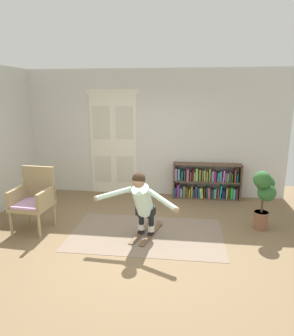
# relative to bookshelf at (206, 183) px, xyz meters

# --- Properties ---
(ground_plane) EXTENTS (7.20, 7.20, 0.00)m
(ground_plane) POSITION_rel_bookshelf_xyz_m (-1.21, -2.39, -0.36)
(ground_plane) COLOR brown
(back_wall) EXTENTS (6.00, 0.10, 2.90)m
(back_wall) POSITION_rel_bookshelf_xyz_m (-1.21, 0.21, 1.09)
(back_wall) COLOR beige
(back_wall) RESTS_ON ground
(double_door) EXTENTS (1.22, 0.05, 2.45)m
(double_door) POSITION_rel_bookshelf_xyz_m (-2.18, 0.15, 0.87)
(double_door) COLOR silver
(double_door) RESTS_ON ground
(rug) EXTENTS (2.60, 1.55, 0.01)m
(rug) POSITION_rel_bookshelf_xyz_m (-1.11, -2.03, -0.35)
(rug) COLOR #7F6D5B
(rug) RESTS_ON ground
(bookshelf) EXTENTS (1.54, 0.30, 0.81)m
(bookshelf) POSITION_rel_bookshelf_xyz_m (0.00, 0.00, 0.00)
(bookshelf) COLOR brown
(bookshelf) RESTS_ON ground
(wicker_chair) EXTENTS (0.64, 0.64, 1.10)m
(wicker_chair) POSITION_rel_bookshelf_xyz_m (-3.10, -2.04, 0.23)
(wicker_chair) COLOR tan
(wicker_chair) RESTS_ON ground
(potted_plant) EXTENTS (0.41, 0.50, 1.09)m
(potted_plant) POSITION_rel_bookshelf_xyz_m (0.89, -1.56, 0.33)
(potted_plant) COLOR brown
(potted_plant) RESTS_ON ground
(skis_pair) EXTENTS (0.49, 0.97, 0.07)m
(skis_pair) POSITION_rel_bookshelf_xyz_m (-1.11, -2.00, -0.33)
(skis_pair) COLOR brown
(skis_pair) RESTS_ON rug
(person_skier) EXTENTS (1.39, 0.82, 1.10)m
(person_skier) POSITION_rel_bookshelf_xyz_m (-1.16, -2.20, 0.33)
(person_skier) COLOR white
(person_skier) RESTS_ON skis_pair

